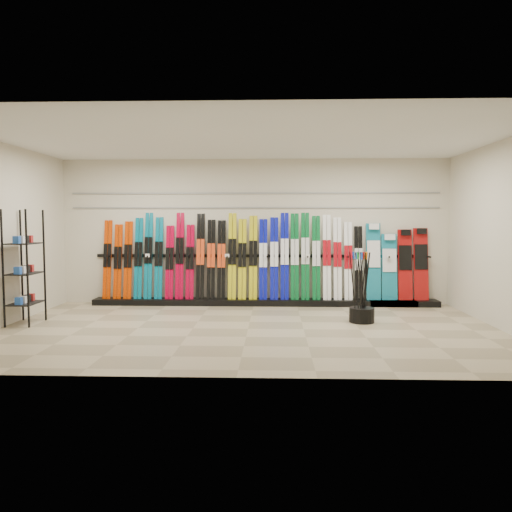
{
  "coord_description": "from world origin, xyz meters",
  "views": [
    {
      "loc": [
        0.4,
        -7.87,
        1.72
      ],
      "look_at": [
        0.09,
        1.0,
        1.1
      ],
      "focal_mm": 35.0,
      "sensor_mm": 36.0,
      "label": 1
    }
  ],
  "objects": [
    {
      "name": "ski_rack_base",
      "position": [
        0.22,
        2.28,
        0.06
      ],
      "size": [
        8.0,
        0.4,
        0.12
      ],
      "primitive_type": "cube",
      "color": "black",
      "rests_on": "floor"
    },
    {
      "name": "snowboards",
      "position": [
        2.92,
        2.35,
        0.84
      ],
      "size": [
        1.25,
        0.24,
        1.56
      ],
      "color": "#14728C",
      "rests_on": "ski_rack_base"
    },
    {
      "name": "ski_poles",
      "position": [
        1.9,
        0.58,
        0.61
      ],
      "size": [
        0.35,
        0.27,
        1.18
      ],
      "color": "black",
      "rests_on": "pole_bin"
    },
    {
      "name": "pole_bin",
      "position": [
        1.91,
        0.59,
        0.12
      ],
      "size": [
        0.43,
        0.43,
        0.25
      ],
      "primitive_type": "cylinder",
      "color": "black",
      "rests_on": "floor"
    },
    {
      "name": "accessory_rack",
      "position": [
        -3.75,
        0.27,
        0.96
      ],
      "size": [
        0.4,
        0.6,
        1.91
      ],
      "primitive_type": "cube",
      "color": "black",
      "rests_on": "floor"
    },
    {
      "name": "slatwall_rail_1",
      "position": [
        0.0,
        2.48,
        2.3
      ],
      "size": [
        7.6,
        0.02,
        0.03
      ],
      "primitive_type": "cube",
      "color": "gray",
      "rests_on": "back_wall"
    },
    {
      "name": "ceiling",
      "position": [
        0.0,
        0.0,
        3.0
      ],
      "size": [
        8.0,
        8.0,
        0.0
      ],
      "primitive_type": "plane",
      "rotation": [
        3.14,
        0.0,
        0.0
      ],
      "color": "silver",
      "rests_on": "back_wall"
    },
    {
      "name": "back_wall",
      "position": [
        0.0,
        2.5,
        1.5
      ],
      "size": [
        8.0,
        0.0,
        8.0
      ],
      "primitive_type": "plane",
      "rotation": [
        1.57,
        0.0,
        0.0
      ],
      "color": "beige",
      "rests_on": "floor"
    },
    {
      "name": "right_wall",
      "position": [
        4.0,
        0.0,
        1.5
      ],
      "size": [
        0.0,
        5.0,
        5.0
      ],
      "primitive_type": "plane",
      "rotation": [
        1.57,
        0.0,
        -1.57
      ],
      "color": "beige",
      "rests_on": "floor"
    },
    {
      "name": "left_wall",
      "position": [
        -4.0,
        0.0,
        1.5
      ],
      "size": [
        0.0,
        5.0,
        5.0
      ],
      "primitive_type": "plane",
      "rotation": [
        1.57,
        0.0,
        1.57
      ],
      "color": "beige",
      "rests_on": "floor"
    },
    {
      "name": "floor",
      "position": [
        0.0,
        0.0,
        0.0
      ],
      "size": [
        8.0,
        8.0,
        0.0
      ],
      "primitive_type": "plane",
      "color": "gray",
      "rests_on": "ground"
    },
    {
      "name": "slatwall_rail_0",
      "position": [
        0.0,
        2.48,
        2.0
      ],
      "size": [
        7.6,
        0.02,
        0.03
      ],
      "primitive_type": "cube",
      "color": "gray",
      "rests_on": "back_wall"
    },
    {
      "name": "skis",
      "position": [
        -0.44,
        2.36,
        0.96
      ],
      "size": [
        5.37,
        0.3,
        1.82
      ],
      "color": "#C83300",
      "rests_on": "ski_rack_base"
    }
  ]
}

